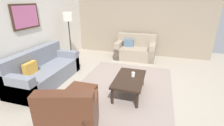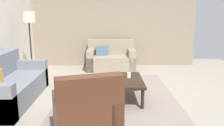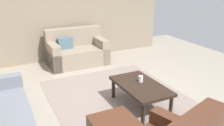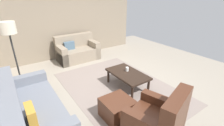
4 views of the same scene
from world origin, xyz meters
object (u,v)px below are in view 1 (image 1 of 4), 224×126
object	(u,v)px
ottoman	(80,97)
framed_artwork	(26,16)
couch_loveseat	(135,50)
couch_main	(43,72)
cup	(133,74)
armchair_leather	(71,121)
lamp_standing	(68,22)
coffee_table	(129,80)

from	to	relation	value
ottoman	framed_artwork	world-z (taller)	framed_artwork
ottoman	framed_artwork	size ratio (longest dim) A/B	0.66
couch_loveseat	couch_main	bearing A→B (deg)	142.45
couch_main	couch_loveseat	world-z (taller)	same
ottoman	cup	distance (m)	1.28
framed_artwork	couch_loveseat	bearing A→B (deg)	-44.88
couch_loveseat	cup	world-z (taller)	couch_loveseat
armchair_leather	cup	size ratio (longest dim) A/B	9.70
cup	lamp_standing	xyz separation A→B (m)	(1.24, 2.32, 0.95)
ottoman	cup	world-z (taller)	cup
armchair_leather	couch_main	bearing A→B (deg)	49.00
coffee_table	cup	distance (m)	0.15
armchair_leather	coffee_table	world-z (taller)	armchair_leather
lamp_standing	ottoman	bearing A→B (deg)	-146.39
cup	lamp_standing	distance (m)	2.79
couch_main	lamp_standing	world-z (taller)	lamp_standing
ottoman	cup	bearing A→B (deg)	-47.82
couch_main	coffee_table	world-z (taller)	couch_main
cup	couch_loveseat	bearing A→B (deg)	7.53
armchair_leather	cup	bearing A→B (deg)	-22.77
coffee_table	armchair_leather	bearing A→B (deg)	158.01
couch_loveseat	cup	xyz separation A→B (m)	(-2.47, -0.33, 0.16)
cup	couch_main	bearing A→B (deg)	94.25
armchair_leather	lamp_standing	distance (m)	3.48
cup	framed_artwork	world-z (taller)	framed_artwork
ottoman	framed_artwork	bearing A→B (deg)	64.72
couch_main	coffee_table	size ratio (longest dim) A/B	1.86
coffee_table	lamp_standing	world-z (taller)	lamp_standing
couch_main	ottoman	distance (m)	1.58
armchair_leather	lamp_standing	bearing A→B (deg)	29.55
couch_main	lamp_standing	xyz separation A→B (m)	(1.42, -0.05, 1.11)
couch_main	ottoman	xyz separation A→B (m)	(-0.67, -1.43, -0.10)
armchair_leather	ottoman	bearing A→B (deg)	17.20
armchair_leather	coffee_table	distance (m)	1.66
couch_loveseat	lamp_standing	distance (m)	2.59
couch_main	ottoman	size ratio (longest dim) A/B	3.66
ottoman	framed_artwork	xyz separation A→B (m)	(0.87, 1.83, 1.48)
coffee_table	framed_artwork	bearing A→B (deg)	87.50
lamp_standing	cup	bearing A→B (deg)	-118.20
couch_loveseat	lamp_standing	bearing A→B (deg)	121.76
armchair_leather	lamp_standing	xyz separation A→B (m)	(2.87, 1.63, 1.10)
couch_main	cup	distance (m)	2.37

